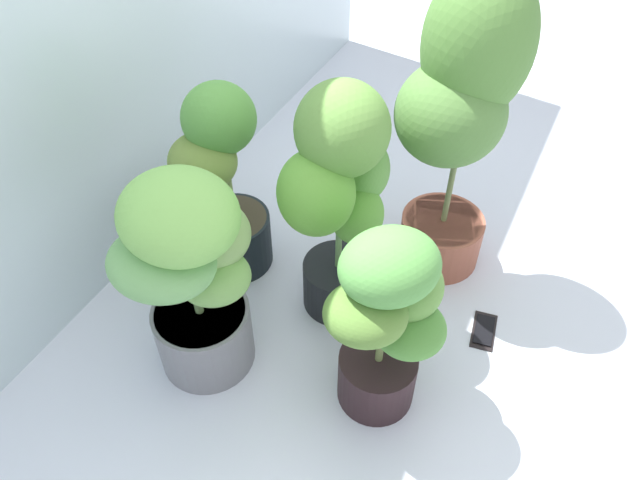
% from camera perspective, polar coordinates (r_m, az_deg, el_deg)
% --- Properties ---
extents(ground_plane, '(8.00, 8.00, 0.00)m').
position_cam_1_polar(ground_plane, '(1.99, 5.19, -6.95)').
color(ground_plane, silver).
rests_on(ground_plane, ground).
extents(potted_plant_back_left, '(0.42, 0.40, 0.67)m').
position_cam_1_polar(potted_plant_back_left, '(1.63, -11.71, -2.83)').
color(potted_plant_back_left, slate).
rests_on(potted_plant_back_left, ground).
extents(potted_plant_back_center, '(0.31, 0.28, 0.69)m').
position_cam_1_polar(potted_plant_back_center, '(1.92, -8.90, 5.01)').
color(potted_plant_back_center, black).
rests_on(potted_plant_back_center, ground).
extents(potted_plant_center, '(0.43, 0.33, 0.80)m').
position_cam_1_polar(potted_plant_center, '(1.67, 1.74, 4.38)').
color(potted_plant_center, black).
rests_on(potted_plant_center, ground).
extents(potted_plant_front_left, '(0.39, 0.33, 0.62)m').
position_cam_1_polar(potted_plant_front_left, '(1.54, 6.22, -7.04)').
color(potted_plant_front_left, black).
rests_on(potted_plant_front_left, ground).
extents(potted_plant_front_right, '(0.43, 0.43, 1.01)m').
position_cam_1_polar(potted_plant_front_right, '(1.79, 12.83, 11.74)').
color(potted_plant_front_right, '#9B533E').
rests_on(potted_plant_front_right, ground).
extents(cell_phone, '(0.15, 0.09, 0.01)m').
position_cam_1_polar(cell_phone, '(2.01, 14.84, -8.05)').
color(cell_phone, black).
rests_on(cell_phone, ground).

